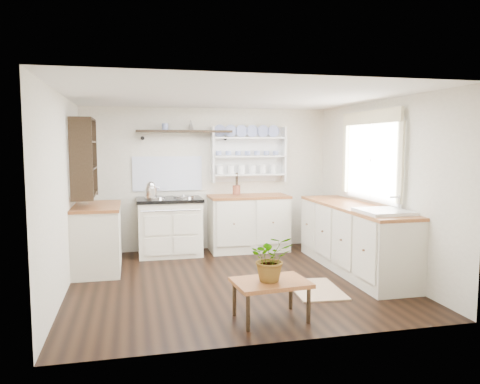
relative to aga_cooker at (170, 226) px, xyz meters
name	(u,v)px	position (x,y,z in m)	size (l,w,h in m)	color
floor	(233,280)	(0.67, -1.57, -0.45)	(4.00, 3.80, 0.01)	black
wall_back	(209,179)	(0.67, 0.33, 0.70)	(4.00, 0.02, 2.30)	beige
wall_right	(379,187)	(2.67, -1.57, 0.70)	(0.02, 3.80, 2.30)	beige
wall_left	(63,194)	(-1.33, -1.57, 0.70)	(0.02, 3.80, 2.30)	beige
ceiling	(233,96)	(0.67, -1.57, 1.85)	(4.00, 3.80, 0.01)	white
window	(371,156)	(2.62, -1.42, 1.11)	(0.08, 1.55, 1.22)	white
aga_cooker	(170,226)	(0.00, 0.00, 0.00)	(1.00, 0.69, 0.92)	white
back_cabinets	(249,222)	(1.27, 0.03, 0.01)	(1.27, 0.63, 0.90)	beige
right_cabinets	(354,237)	(2.37, -1.47, 0.01)	(0.62, 2.43, 0.90)	beige
belfast_sink	(383,221)	(2.37, -2.22, 0.35)	(0.55, 0.60, 0.45)	white
left_cabinets	(97,237)	(-1.03, -0.67, 0.01)	(0.62, 1.13, 0.90)	beige
plate_rack	(248,154)	(1.32, 0.29, 1.10)	(1.20, 0.22, 0.90)	white
high_shelf	(184,132)	(0.27, 0.21, 1.45)	(1.50, 0.29, 0.16)	black
left_shelving	(84,157)	(-1.17, -0.67, 1.10)	(0.28, 0.80, 1.05)	black
kettle	(151,189)	(-0.28, -0.12, 0.59)	(0.18, 0.18, 0.23)	silver
utensil_crock	(236,190)	(1.09, 0.11, 0.53)	(0.12, 0.12, 0.14)	brown
center_table	(271,285)	(0.75, -2.93, -0.11)	(0.76, 0.58, 0.39)	brown
potted_plant	(271,258)	(0.75, -2.93, 0.16)	(0.41, 0.35, 0.45)	#3F7233
floor_rug	(316,289)	(1.54, -2.17, -0.45)	(0.55, 0.85, 0.02)	#9C755A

